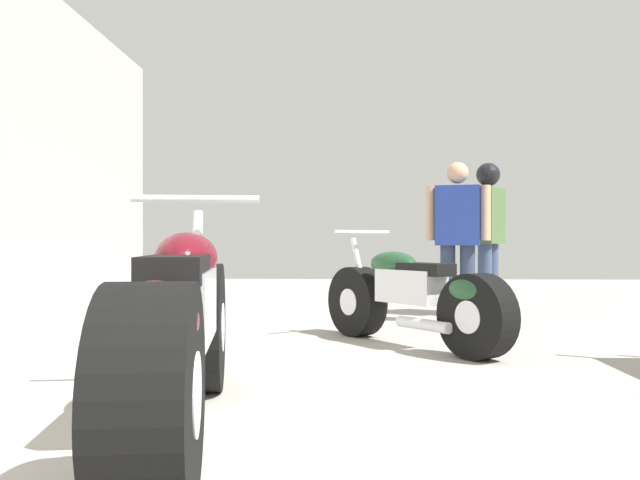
# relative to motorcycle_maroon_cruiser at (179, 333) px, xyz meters

# --- Properties ---
(ground_plane) EXTENTS (18.52, 18.52, 0.00)m
(ground_plane) POSITION_rel_motorcycle_maroon_cruiser_xyz_m (0.95, 1.88, -0.43)
(ground_plane) COLOR #A8A399
(motorcycle_maroon_cruiser) EXTENTS (0.71, 2.25, 1.05)m
(motorcycle_maroon_cruiser) POSITION_rel_motorcycle_maroon_cruiser_xyz_m (0.00, 0.00, 0.00)
(motorcycle_maroon_cruiser) COLOR black
(motorcycle_maroon_cruiser) RESTS_ON ground_plane
(motorcycle_black_naked) EXTENTS (1.29, 1.65, 0.90)m
(motorcycle_black_naked) POSITION_rel_motorcycle_maroon_cruiser_xyz_m (1.21, 2.31, -0.05)
(motorcycle_black_naked) COLOR black
(motorcycle_black_naked) RESTS_ON ground_plane
(mechanic_in_blue) EXTENTS (0.64, 0.32, 1.58)m
(mechanic_in_blue) POSITION_rel_motorcycle_maroon_cruiser_xyz_m (1.80, 3.77, 0.47)
(mechanic_in_blue) COLOR #2D3851
(mechanic_in_blue) RESTS_ON ground_plane
(mechanic_with_helmet) EXTENTS (0.44, 0.60, 1.64)m
(mechanic_with_helmet) POSITION_rel_motorcycle_maroon_cruiser_xyz_m (2.23, 4.38, 0.56)
(mechanic_with_helmet) COLOR #384766
(mechanic_with_helmet) RESTS_ON ground_plane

